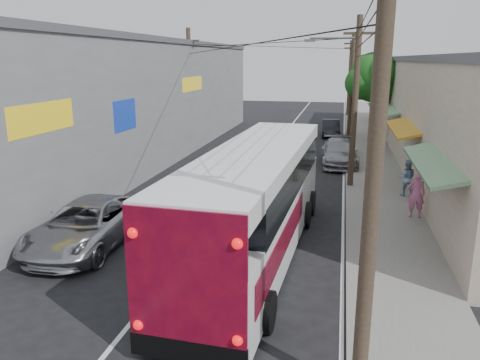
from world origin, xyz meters
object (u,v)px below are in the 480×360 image
at_px(parked_car_far, 331,128).
at_px(coach_bus, 257,200).
at_px(parked_suv, 339,153).
at_px(pedestrian_near, 416,194).
at_px(jeepney, 87,225).
at_px(parked_car_mid, 340,146).
at_px(pedestrian_far, 406,178).

bearing_deg(parked_car_far, coach_bus, -96.69).
bearing_deg(parked_suv, pedestrian_near, -75.66).
relative_size(parked_suv, pedestrian_near, 2.75).
xyz_separation_m(coach_bus, pedestrian_near, (5.43, 4.53, -0.76)).
xyz_separation_m(jeepney, parked_car_far, (7.24, 25.15, -0.10)).
relative_size(parked_car_mid, pedestrian_far, 2.62).
distance_m(jeepney, parked_car_mid, 18.32).
bearing_deg(parked_car_far, pedestrian_far, -80.35).
bearing_deg(jeepney, parked_suv, 59.58).
bearing_deg(jeepney, parked_car_far, 72.59).
xyz_separation_m(parked_car_mid, pedestrian_far, (3.00, -8.38, 0.21)).
height_order(parked_suv, parked_car_far, parked_suv).
xyz_separation_m(jeepney, pedestrian_near, (11.04, 5.10, 0.28)).
xyz_separation_m(coach_bus, jeepney, (-5.61, -0.56, -1.04)).
xyz_separation_m(pedestrian_near, pedestrian_far, (0.00, 2.98, -0.09)).
height_order(parked_suv, pedestrian_near, pedestrian_near).
relative_size(parked_car_far, pedestrian_near, 2.18).
bearing_deg(parked_suv, pedestrian_far, -68.25).
xyz_separation_m(parked_car_mid, parked_car_far, (-0.80, 8.69, -0.08)).
xyz_separation_m(parked_car_mid, pedestrian_near, (3.00, -11.37, 0.29)).
relative_size(coach_bus, pedestrian_near, 6.65).
distance_m(parked_suv, parked_car_mid, 2.00).
bearing_deg(coach_bus, pedestrian_far, 56.84).
bearing_deg(coach_bus, jeepney, -171.59).
distance_m(jeepney, pedestrian_far, 13.68).
height_order(coach_bus, parked_suv, coach_bus).
distance_m(parked_car_far, pedestrian_far, 17.49).
bearing_deg(pedestrian_far, jeepney, 37.05).
relative_size(jeepney, parked_car_far, 1.37).
height_order(jeepney, pedestrian_far, pedestrian_far).
bearing_deg(jeepney, pedestrian_far, 34.85).
xyz_separation_m(parked_suv, pedestrian_far, (3.00, -6.38, 0.22)).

